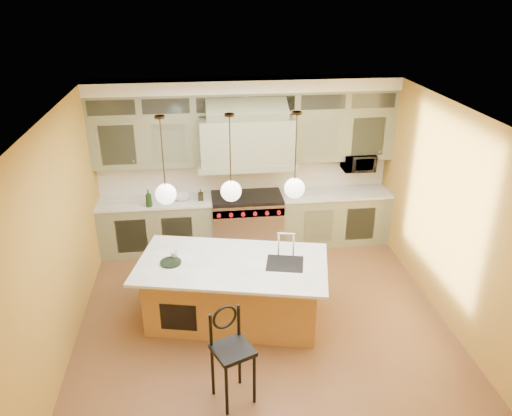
{
  "coord_description": "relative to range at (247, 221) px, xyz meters",
  "views": [
    {
      "loc": [
        -0.76,
        -5.64,
        4.3
      ],
      "look_at": [
        -0.01,
        0.7,
        1.38
      ],
      "focal_mm": 35.0,
      "sensor_mm": 36.0,
      "label": 1
    }
  ],
  "objects": [
    {
      "name": "oil_bottle_a",
      "position": [
        -1.62,
        -0.22,
        0.6
      ],
      "size": [
        0.12,
        0.12,
        0.29
      ],
      "primitive_type": "imported",
      "rotation": [
        0.0,
        0.0,
        -0.07
      ],
      "color": "black",
      "rests_on": "back_cabinetry"
    },
    {
      "name": "wall_back",
      "position": [
        0.0,
        0.36,
        0.96
      ],
      "size": [
        5.0,
        0.0,
        5.0
      ],
      "primitive_type": "plane",
      "rotation": [
        1.57,
        0.0,
        0.0
      ],
      "color": "#B38731",
      "rests_on": "ground"
    },
    {
      "name": "fruit_bowl",
      "position": [
        -1.09,
        0.01,
        0.49
      ],
      "size": [
        0.32,
        0.32,
        0.07
      ],
      "primitive_type": "imported",
      "rotation": [
        0.0,
        0.0,
        -0.15
      ],
      "color": "silver",
      "rests_on": "back_cabinetry"
    },
    {
      "name": "kitchen_island",
      "position": [
        -0.4,
        -2.08,
        -0.01
      ],
      "size": [
        2.72,
        1.83,
        1.35
      ],
      "rotation": [
        0.0,
        0.0,
        -0.22
      ],
      "color": "#AB783C",
      "rests_on": "floor"
    },
    {
      "name": "counter_stool",
      "position": [
        -0.53,
        -3.52,
        0.17
      ],
      "size": [
        0.53,
        0.53,
        1.15
      ],
      "rotation": [
        0.0,
        0.0,
        0.41
      ],
      "color": "black",
      "rests_on": "floor"
    },
    {
      "name": "back_cabinetry",
      "position": [
        0.0,
        0.09,
        0.94
      ],
      "size": [
        5.0,
        0.77,
        2.9
      ],
      "color": "gray",
      "rests_on": "floor"
    },
    {
      "name": "pendant_center",
      "position": [
        -0.4,
        -2.08,
        1.46
      ],
      "size": [
        0.26,
        0.26,
        1.11
      ],
      "color": "#2D2319",
      "rests_on": "ceiling"
    },
    {
      "name": "microwave",
      "position": [
        1.95,
        0.11,
        0.96
      ],
      "size": [
        0.54,
        0.37,
        0.3
      ],
      "primitive_type": "imported",
      "color": "black",
      "rests_on": "back_cabinetry"
    },
    {
      "name": "cup",
      "position": [
        -1.16,
        -1.91,
        0.49
      ],
      "size": [
        0.13,
        0.13,
        0.11
      ],
      "primitive_type": "imported",
      "rotation": [
        0.0,
        0.0,
        0.14
      ],
      "color": "white",
      "rests_on": "kitchen_island"
    },
    {
      "name": "pendant_left",
      "position": [
        -1.2,
        -2.08,
        1.46
      ],
      "size": [
        0.26,
        0.26,
        1.11
      ],
      "color": "#2D2319",
      "rests_on": "ceiling"
    },
    {
      "name": "floor",
      "position": [
        0.0,
        -2.14,
        -0.49
      ],
      "size": [
        5.0,
        5.0,
        0.0
      ],
      "primitive_type": "plane",
      "color": "brown",
      "rests_on": "ground"
    },
    {
      "name": "range",
      "position": [
        0.0,
        0.0,
        0.0
      ],
      "size": [
        1.2,
        0.74,
        0.96
      ],
      "color": "silver",
      "rests_on": "floor"
    },
    {
      "name": "oil_bottle_b",
      "position": [
        -0.78,
        -0.06,
        0.55
      ],
      "size": [
        0.09,
        0.09,
        0.19
      ],
      "primitive_type": "imported",
      "rotation": [
        0.0,
        0.0,
        -0.04
      ],
      "color": "black",
      "rests_on": "back_cabinetry"
    },
    {
      "name": "wall_left",
      "position": [
        -2.5,
        -2.14,
        0.96
      ],
      "size": [
        0.0,
        5.0,
        5.0
      ],
      "primitive_type": "plane",
      "rotation": [
        1.57,
        0.0,
        1.57
      ],
      "color": "#B38731",
      "rests_on": "ground"
    },
    {
      "name": "wall_right",
      "position": [
        2.5,
        -2.14,
        0.96
      ],
      "size": [
        0.0,
        5.0,
        5.0
      ],
      "primitive_type": "plane",
      "rotation": [
        1.57,
        0.0,
        -1.57
      ],
      "color": "#B38731",
      "rests_on": "ground"
    },
    {
      "name": "pendant_right",
      "position": [
        0.4,
        -2.08,
        1.46
      ],
      "size": [
        0.26,
        0.26,
        1.11
      ],
      "color": "#2D2319",
      "rests_on": "ceiling"
    },
    {
      "name": "wall_front",
      "position": [
        0.0,
        -4.64,
        0.96
      ],
      "size": [
        5.0,
        0.0,
        5.0
      ],
      "primitive_type": "plane",
      "rotation": [
        -1.57,
        0.0,
        0.0
      ],
      "color": "#B38731",
      "rests_on": "ground"
    },
    {
      "name": "ceiling",
      "position": [
        0.0,
        -2.14,
        2.41
      ],
      "size": [
        5.0,
        5.0,
        0.0
      ],
      "primitive_type": "plane",
      "rotation": [
        3.14,
        0.0,
        0.0
      ],
      "color": "white",
      "rests_on": "wall_back"
    }
  ]
}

